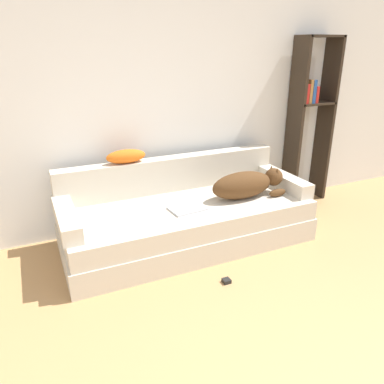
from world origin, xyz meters
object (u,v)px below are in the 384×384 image
throw_pillow (126,156)px  bookshelf (311,112)px  couch (188,224)px  power_adapter (226,281)px  dog (247,184)px  laptop (187,209)px

throw_pillow → bookshelf: bookshelf is taller
couch → bookshelf: bookshelf is taller
couch → power_adapter: couch is taller
dog → bookshelf: (1.13, 0.51, 0.51)m
couch → power_adapter: size_ratio=37.91×
bookshelf → power_adapter: size_ratio=30.85×
couch → bookshelf: 1.94m
dog → throw_pillow: (-1.01, 0.48, 0.27)m
dog → bookshelf: 1.34m
laptop → bookshelf: (1.75, 0.54, 0.63)m
laptop → bookshelf: bearing=11.2°
couch → dog: 0.67m
dog → power_adapter: size_ratio=12.55×
dog → laptop: 0.64m
bookshelf → power_adapter: 2.28m
couch → dog: size_ratio=3.02×
laptop → bookshelf: size_ratio=0.17×
dog → throw_pillow: 1.15m
dog → laptop: bearing=-177.3°
dog → laptop: size_ratio=2.34×
power_adapter → throw_pillow: bearing=112.2°
couch → power_adapter: 0.74m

